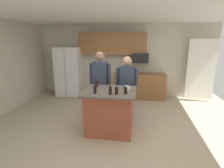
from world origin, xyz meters
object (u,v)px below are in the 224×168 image
at_px(microwave_over_range, 140,58).
at_px(glass_dark_ale, 116,91).
at_px(glass_pilsner, 126,91).
at_px(glass_stout_tall, 95,90).
at_px(person_guest_right, 127,83).
at_px(kitchen_island, 110,111).
at_px(glass_short_whisky, 110,90).
at_px(mug_ceramic_white, 128,88).
at_px(mug_blue_stoneware, 125,87).
at_px(refrigerator, 69,72).
at_px(tumbler_amber, 96,83).
at_px(person_elder_center, 100,80).

distance_m(microwave_over_range, glass_dark_ale, 2.87).
distance_m(glass_pilsner, glass_stout_tall, 0.64).
bearing_deg(person_guest_right, kitchen_island, -0.00).
distance_m(glass_short_whisky, mug_ceramic_white, 0.47).
relative_size(microwave_over_range, mug_blue_stoneware, 4.38).
bearing_deg(glass_short_whisky, mug_blue_stoneware, 57.81).
height_order(person_guest_right, glass_dark_ale, person_guest_right).
relative_size(refrigerator, tumbler_amber, 10.86).
relative_size(microwave_over_range, tumbler_amber, 3.36).
relative_size(person_guest_right, glass_stout_tall, 10.39).
bearing_deg(person_guest_right, tumbler_amber, -32.31).
distance_m(microwave_over_range, mug_ceramic_white, 2.55).
distance_m(kitchen_island, glass_short_whisky, 0.63).
relative_size(person_elder_center, glass_stout_tall, 11.13).
relative_size(person_guest_right, glass_short_whisky, 9.92).
height_order(person_guest_right, person_elder_center, person_elder_center).
bearing_deg(person_guest_right, refrigerator, -104.24).
bearing_deg(glass_short_whisky, glass_dark_ale, 12.05).
bearing_deg(mug_ceramic_white, glass_short_whisky, -135.13).
relative_size(refrigerator, person_guest_right, 1.09).
relative_size(person_guest_right, person_elder_center, 0.93).
bearing_deg(mug_ceramic_white, mug_blue_stoneware, 119.27).
height_order(microwave_over_range, mug_ceramic_white, microwave_over_range).
relative_size(tumbler_amber, glass_stout_tall, 1.04).
bearing_deg(glass_dark_ale, person_guest_right, 82.58).
relative_size(glass_pilsner, mug_ceramic_white, 1.06).
relative_size(kitchen_island, glass_stout_tall, 7.21).
bearing_deg(mug_blue_stoneware, glass_short_whisky, -122.19).
bearing_deg(refrigerator, person_elder_center, -47.12).
height_order(microwave_over_range, glass_dark_ale, microwave_over_range).
relative_size(kitchen_island, glass_pilsner, 8.09).
height_order(kitchen_island, person_elder_center, person_elder_center).
bearing_deg(refrigerator, mug_ceramic_white, -45.43).
xyz_separation_m(glass_dark_ale, tumbler_amber, (-0.56, 0.53, 0.01)).
xyz_separation_m(kitchen_island, mug_blue_stoneware, (0.33, 0.17, 0.53)).
bearing_deg(tumbler_amber, refrigerator, 126.27).
bearing_deg(glass_stout_tall, refrigerator, 121.99).
xyz_separation_m(microwave_over_range, person_elder_center, (-1.03, -1.80, -0.42)).
xyz_separation_m(refrigerator, glass_dark_ale, (2.14, -2.69, 0.15)).
relative_size(microwave_over_range, glass_stout_tall, 3.51).
bearing_deg(mug_ceramic_white, microwave_over_range, 84.24).
distance_m(microwave_over_range, person_guest_right, 1.87).
bearing_deg(microwave_over_range, person_elder_center, -119.85).
bearing_deg(glass_pilsner, glass_short_whisky, -165.10).
bearing_deg(kitchen_island, tumbler_amber, 142.50).
relative_size(glass_dark_ale, glass_stout_tall, 0.95).
height_order(kitchen_island, mug_ceramic_white, mug_ceramic_white).
height_order(person_guest_right, glass_stout_tall, person_guest_right).
distance_m(person_guest_right, tumbler_amber, 0.86).
bearing_deg(glass_dark_ale, glass_stout_tall, -178.26).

